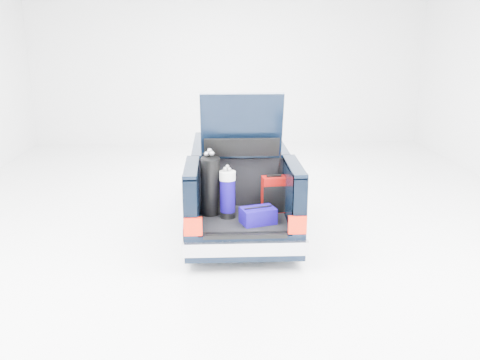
{
  "coord_description": "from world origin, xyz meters",
  "views": [
    {
      "loc": [
        -0.39,
        -8.85,
        3.32
      ],
      "look_at": [
        0.0,
        -0.5,
        0.92
      ],
      "focal_mm": 38.0,
      "sensor_mm": 36.0,
      "label": 1
    }
  ],
  "objects_px": {
    "red_suitcase": "(274,194)",
    "black_golf_bag": "(210,186)",
    "car": "(238,184)",
    "blue_golf_bag": "(228,194)",
    "blue_duffel": "(258,215)"
  },
  "relations": [
    {
      "from": "blue_golf_bag",
      "to": "blue_duffel",
      "type": "height_order",
      "value": "blue_golf_bag"
    },
    {
      "from": "blue_golf_bag",
      "to": "car",
      "type": "bearing_deg",
      "value": 64.65
    },
    {
      "from": "black_golf_bag",
      "to": "blue_duffel",
      "type": "bearing_deg",
      "value": -41.06
    },
    {
      "from": "black_golf_bag",
      "to": "red_suitcase",
      "type": "bearing_deg",
      "value": -5.15
    },
    {
      "from": "red_suitcase",
      "to": "blue_duffel",
      "type": "bearing_deg",
      "value": -125.75
    },
    {
      "from": "red_suitcase",
      "to": "car",
      "type": "bearing_deg",
      "value": 104.06
    },
    {
      "from": "blue_golf_bag",
      "to": "red_suitcase",
      "type": "bearing_deg",
      "value": 0.85
    },
    {
      "from": "blue_golf_bag",
      "to": "blue_duffel",
      "type": "bearing_deg",
      "value": -49.06
    },
    {
      "from": "car",
      "to": "black_golf_bag",
      "type": "bearing_deg",
      "value": -109.0
    },
    {
      "from": "blue_golf_bag",
      "to": "blue_duffel",
      "type": "xyz_separation_m",
      "value": [
        0.45,
        -0.28,
        -0.26
      ]
    },
    {
      "from": "red_suitcase",
      "to": "blue_golf_bag",
      "type": "xyz_separation_m",
      "value": [
        -0.73,
        -0.23,
        0.09
      ]
    },
    {
      "from": "red_suitcase",
      "to": "black_golf_bag",
      "type": "bearing_deg",
      "value": -179.71
    },
    {
      "from": "red_suitcase",
      "to": "black_golf_bag",
      "type": "xyz_separation_m",
      "value": [
        -1.0,
        -0.12,
        0.19
      ]
    },
    {
      "from": "car",
      "to": "blue_golf_bag",
      "type": "xyz_separation_m",
      "value": [
        -0.23,
        -1.57,
        0.3
      ]
    },
    {
      "from": "blue_duffel",
      "to": "black_golf_bag",
      "type": "bearing_deg",
      "value": 133.25
    }
  ]
}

